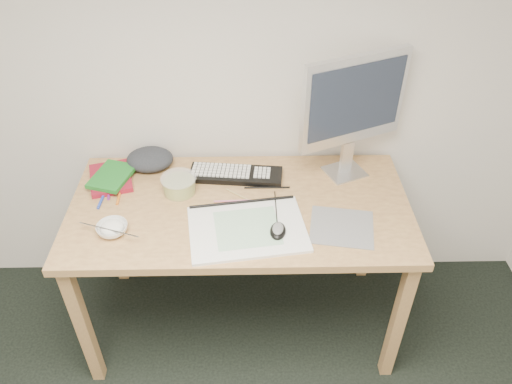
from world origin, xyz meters
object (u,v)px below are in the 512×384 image
at_px(sketchpad, 247,229).
at_px(keyboard, 236,175).
at_px(rice_bowl, 112,229).
at_px(desk, 240,220).
at_px(monitor, 354,104).

bearing_deg(sketchpad, keyboard, 90.01).
bearing_deg(sketchpad, rice_bowl, 172.23).
bearing_deg(rice_bowl, keyboard, 36.73).
bearing_deg(desk, rice_bowl, -162.21).
height_order(keyboard, monitor, monitor).
xyz_separation_m(sketchpad, rice_bowl, (-0.52, -0.00, 0.01)).
distance_m(desk, rice_bowl, 0.52).
xyz_separation_m(keyboard, monitor, (0.48, 0.02, 0.33)).
relative_size(desk, rice_bowl, 11.76).
bearing_deg(monitor, rice_bowl, 177.91).
bearing_deg(keyboard, sketchpad, -75.91).
distance_m(sketchpad, rice_bowl, 0.52).
xyz_separation_m(sketchpad, keyboard, (-0.05, 0.35, 0.01)).
bearing_deg(rice_bowl, monitor, 21.41).
bearing_deg(keyboard, desk, -78.27).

